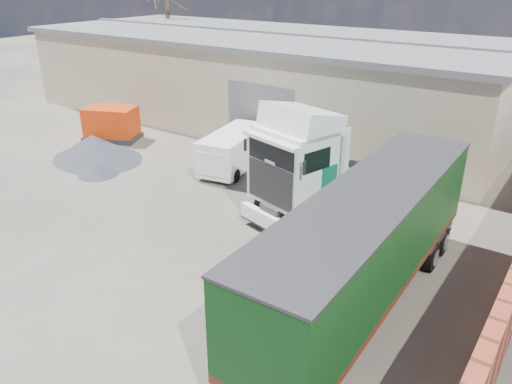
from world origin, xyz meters
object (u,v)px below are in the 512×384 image
Objects in this scene: tractor_unit at (312,171)px; panel_van at (232,151)px; orange_skip at (112,126)px; box_trailer at (370,238)px.

tractor_unit is 6.10m from panel_van.
orange_skip is (-14.05, 2.12, -1.14)m from tractor_unit.
box_trailer is 2.34× the size of panel_van.
box_trailer is 3.19× the size of orange_skip.
panel_van is (-5.57, 2.28, -1.01)m from tractor_unit.
orange_skip is at bearing 170.24° from panel_van.
panel_van is 1.36× the size of orange_skip.
tractor_unit is 2.10× the size of orange_skip.
tractor_unit is 0.66× the size of box_trailer.
box_trailer reaches higher than orange_skip.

